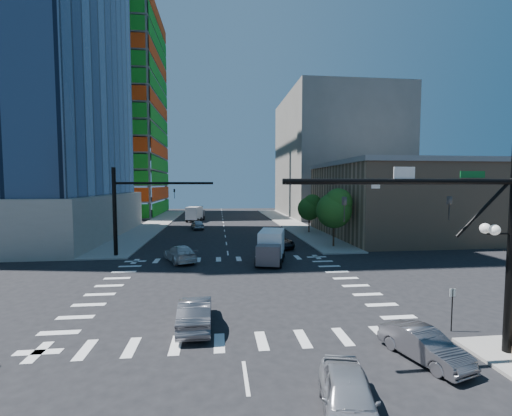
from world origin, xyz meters
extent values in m
plane|color=black|center=(0.00, 0.00, 0.00)|extent=(160.00, 160.00, 0.00)
cube|color=silver|center=(0.00, 0.00, 0.01)|extent=(20.00, 20.00, 0.01)
cube|color=gray|center=(12.50, 40.00, 0.07)|extent=(5.00, 60.00, 0.15)
cube|color=gray|center=(-12.50, 40.00, 0.07)|extent=(5.00, 60.00, 0.15)
cube|color=gray|center=(-30.00, 25.00, 3.00)|extent=(30.00, 30.00, 6.00)
cube|color=#1A911E|center=(-14.90, 62.00, 24.50)|extent=(0.12, 24.00, 49.00)
cube|color=#E33C0D|center=(-27.50, 49.40, 24.50)|extent=(24.00, 0.12, 49.00)
cube|color=tan|center=(25.00, 22.00, 5.00)|extent=(20.00, 22.00, 10.00)
cube|color=slate|center=(25.00, 22.00, 10.30)|extent=(20.50, 22.50, 0.60)
cube|color=slate|center=(27.00, 55.00, 14.00)|extent=(24.00, 30.00, 28.00)
cylinder|color=black|center=(11.50, -11.50, 4.65)|extent=(0.40, 0.40, 9.00)
cylinder|color=black|center=(6.50, -11.50, 7.55)|extent=(10.00, 0.24, 0.24)
cylinder|color=black|center=(10.10, -11.50, 6.45)|extent=(2.50, 0.14, 2.50)
imported|color=black|center=(8.50, -11.50, 6.45)|extent=(0.16, 0.20, 1.00)
imported|color=black|center=(4.00, -11.50, 6.45)|extent=(0.16, 0.20, 1.00)
cube|color=white|center=(6.50, -11.50, 7.90)|extent=(0.90, 0.04, 0.50)
cube|color=#0C5524|center=(9.50, -11.50, 7.85)|extent=(1.10, 0.04, 0.28)
cylinder|color=black|center=(10.90, -11.50, 5.35)|extent=(1.20, 0.08, 0.08)
sphere|color=white|center=(10.40, -11.25, 5.55)|extent=(0.44, 0.44, 0.44)
sphere|color=white|center=(10.40, -11.75, 5.55)|extent=(0.44, 0.44, 0.44)
cylinder|color=black|center=(-11.50, 11.50, 4.65)|extent=(0.40, 0.40, 9.00)
cylinder|color=black|center=(-6.50, 11.50, 7.55)|extent=(10.00, 0.24, 0.24)
imported|color=black|center=(-5.50, 11.50, 6.45)|extent=(0.16, 0.20, 1.00)
cylinder|color=#382316|center=(12.50, 14.00, 1.29)|extent=(0.20, 0.20, 2.27)
sphere|color=#165216|center=(12.50, 14.00, 4.38)|extent=(4.16, 4.16, 4.16)
sphere|color=#3D6B23|center=(12.90, 13.70, 5.35)|extent=(3.25, 3.25, 3.25)
cylinder|color=#382316|center=(12.80, 26.00, 1.11)|extent=(0.20, 0.20, 1.92)
sphere|color=#165216|center=(12.80, 26.00, 3.72)|extent=(3.52, 3.52, 3.52)
sphere|color=#3D6B23|center=(13.20, 25.70, 4.55)|extent=(2.75, 2.75, 2.75)
cylinder|color=black|center=(10.70, -9.00, 1.10)|extent=(0.06, 0.06, 2.20)
cube|color=silver|center=(10.70, -9.00, 2.00)|extent=(0.30, 0.03, 0.40)
imported|color=#A3A4AA|center=(3.03, -14.70, 0.73)|extent=(2.66, 4.57, 1.46)
imported|color=#545358|center=(7.60, -11.51, 0.66)|extent=(2.50, 4.23, 1.32)
imported|color=black|center=(6.15, 14.59, 0.71)|extent=(3.18, 5.46, 1.43)
imported|color=silver|center=(-4.69, 8.52, 0.77)|extent=(4.02, 5.75, 1.55)
imported|color=#B7BAC0|center=(-4.42, 32.38, 0.75)|extent=(2.68, 4.70, 1.51)
imported|color=#55555A|center=(-2.23, -7.01, 0.77)|extent=(1.70, 4.69, 1.54)
cube|color=white|center=(3.95, 7.14, 1.74)|extent=(3.28, 4.99, 2.39)
cube|color=#43434B|center=(3.95, 7.14, 1.15)|extent=(2.46, 2.13, 1.74)
cube|color=silver|center=(-5.48, 44.81, 1.77)|extent=(3.21, 5.04, 2.43)
cube|color=#43434B|center=(-5.48, 44.81, 1.17)|extent=(2.46, 2.11, 1.77)
camera|label=1|loc=(-1.02, -24.65, 7.45)|focal=24.00mm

